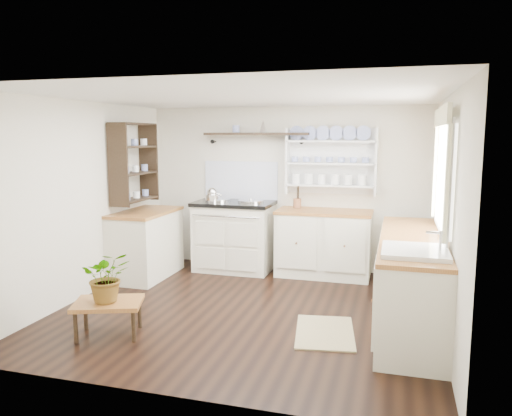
{
  "coord_description": "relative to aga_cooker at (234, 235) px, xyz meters",
  "views": [
    {
      "loc": [
        1.53,
        -5.03,
        1.9
      ],
      "look_at": [
        0.03,
        0.25,
        1.1
      ],
      "focal_mm": 35.0,
      "sensor_mm": 36.0,
      "label": 1
    }
  ],
  "objects": [
    {
      "name": "floor",
      "position": [
        0.67,
        -1.57,
        -0.5
      ],
      "size": [
        4.0,
        3.8,
        0.01
      ],
      "primitive_type": "cube",
      "color": "black",
      "rests_on": "ground"
    },
    {
      "name": "wall_back",
      "position": [
        0.67,
        0.33,
        0.65
      ],
      "size": [
        4.0,
        0.02,
        2.3
      ],
      "primitive_type": "cube",
      "color": "beige",
      "rests_on": "ground"
    },
    {
      "name": "wall_right",
      "position": [
        2.67,
        -1.57,
        0.65
      ],
      "size": [
        0.02,
        3.8,
        2.3
      ],
      "primitive_type": "cube",
      "color": "beige",
      "rests_on": "ground"
    },
    {
      "name": "wall_left",
      "position": [
        -1.33,
        -1.57,
        0.65
      ],
      "size": [
        0.02,
        3.8,
        2.3
      ],
      "primitive_type": "cube",
      "color": "beige",
      "rests_on": "ground"
    },
    {
      "name": "ceiling",
      "position": [
        0.67,
        -1.57,
        1.8
      ],
      "size": [
        4.0,
        3.8,
        0.01
      ],
      "primitive_type": "cube",
      "color": "white",
      "rests_on": "wall_back"
    },
    {
      "name": "window",
      "position": [
        2.62,
        -1.42,
        1.07
      ],
      "size": [
        0.08,
        1.55,
        1.22
      ],
      "color": "white",
      "rests_on": "wall_right"
    },
    {
      "name": "aga_cooker",
      "position": [
        0.0,
        0.0,
        0.0
      ],
      "size": [
        1.09,
        0.76,
        1.01
      ],
      "color": "silver",
      "rests_on": "floor"
    },
    {
      "name": "back_cabinets",
      "position": [
        1.27,
        0.03,
        -0.04
      ],
      "size": [
        1.27,
        0.63,
        0.9
      ],
      "color": "#EFE9CE",
      "rests_on": "floor"
    },
    {
      "name": "right_cabinets",
      "position": [
        2.37,
        -1.47,
        -0.04
      ],
      "size": [
        0.62,
        2.43,
        0.9
      ],
      "color": "#EFE9CE",
      "rests_on": "floor"
    },
    {
      "name": "belfast_sink",
      "position": [
        2.37,
        -2.22,
        0.3
      ],
      "size": [
        0.55,
        0.6,
        0.45
      ],
      "color": "white",
      "rests_on": "right_cabinets"
    },
    {
      "name": "left_cabinets",
      "position": [
        -1.03,
        -0.67,
        -0.04
      ],
      "size": [
        0.62,
        1.13,
        0.9
      ],
      "color": "#EFE9CE",
      "rests_on": "floor"
    },
    {
      "name": "plate_rack",
      "position": [
        1.32,
        0.29,
        1.06
      ],
      "size": [
        1.2,
        0.22,
        0.9
      ],
      "color": "white",
      "rests_on": "wall_back"
    },
    {
      "name": "high_shelf",
      "position": [
        0.27,
        0.21,
        1.41
      ],
      "size": [
        1.5,
        0.29,
        0.16
      ],
      "color": "black",
      "rests_on": "wall_back"
    },
    {
      "name": "left_shelving",
      "position": [
        -1.17,
        -0.67,
        1.05
      ],
      "size": [
        0.28,
        0.8,
        1.05
      ],
      "primitive_type": "cube",
      "color": "black",
      "rests_on": "wall_left"
    },
    {
      "name": "kettle",
      "position": [
        -0.28,
        -0.12,
        0.55
      ],
      "size": [
        0.2,
        0.2,
        0.24
      ],
      "primitive_type": null,
      "color": "silver",
      "rests_on": "aga_cooker"
    },
    {
      "name": "utensil_crock",
      "position": [
        0.88,
        0.11,
        0.48
      ],
      "size": [
        0.11,
        0.11,
        0.13
      ],
      "primitive_type": "cylinder",
      "color": "brown",
      "rests_on": "back_cabinets"
    },
    {
      "name": "center_table",
      "position": [
        -0.41,
        -2.6,
        -0.2
      ],
      "size": [
        0.74,
        0.63,
        0.34
      ],
      "rotation": [
        0.0,
        0.0,
        0.35
      ],
      "color": "brown",
      "rests_on": "floor"
    },
    {
      "name": "potted_plant",
      "position": [
        -0.41,
        -2.6,
        0.08
      ],
      "size": [
        0.58,
        0.56,
        0.49
      ],
      "primitive_type": "imported",
      "rotation": [
        0.0,
        0.0,
        0.62
      ],
      "color": "#3F7233",
      "rests_on": "center_table"
    },
    {
      "name": "floor_rug",
      "position": [
        1.58,
        -1.98,
        -0.49
      ],
      "size": [
        0.67,
        0.92,
        0.02
      ],
      "primitive_type": "cube",
      "rotation": [
        0.0,
        0.0,
        0.15
      ],
      "color": "olive",
      "rests_on": "floor"
    }
  ]
}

